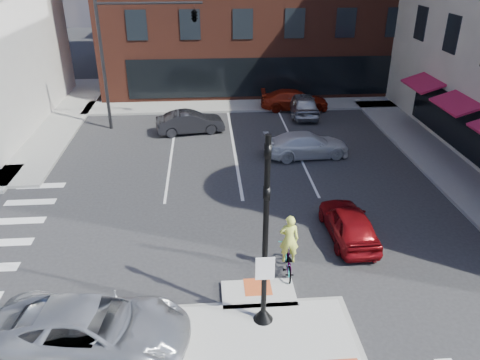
{
  "coord_description": "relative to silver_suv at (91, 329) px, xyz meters",
  "views": [
    {
      "loc": [
        -1.52,
        -10.32,
        10.25
      ],
      "look_at": [
        -0.27,
        6.12,
        2.0
      ],
      "focal_mm": 35.0,
      "sensor_mm": 36.0,
      "label": 1
    }
  ],
  "objects": [
    {
      "name": "signal_pole",
      "position": [
        4.89,
        0.71,
        1.59
      ],
      "size": [
        0.6,
        0.6,
        5.98
      ],
      "color": "black",
      "rests_on": "refuge_island"
    },
    {
      "name": "bg_car_silver",
      "position": [
        9.89,
        20.01,
        -0.01
      ],
      "size": [
        1.97,
        4.52,
        1.52
      ],
      "primitive_type": "imported",
      "rotation": [
        0.0,
        0.0,
        3.1
      ],
      "color": "#A3A4AA",
      "rests_on": "ground"
    },
    {
      "name": "bg_car_red",
      "position": [
        9.56,
        21.26,
        -0.09
      ],
      "size": [
        4.8,
        2.22,
        1.36
      ],
      "primitive_type": "imported",
      "rotation": [
        0.0,
        0.0,
        1.5
      ],
      "color": "#9A200E",
      "rests_on": "ground"
    },
    {
      "name": "silver_suv",
      "position": [
        0.0,
        0.0,
        0.0
      ],
      "size": [
        5.74,
        3.13,
        1.53
      ],
      "primitive_type": "imported",
      "rotation": [
        0.0,
        0.0,
        1.46
      ],
      "color": "silver",
      "rests_on": "ground"
    },
    {
      "name": "bg_car_dark",
      "position": [
        2.39,
        17.17,
        -0.09
      ],
      "size": [
        4.25,
        2.06,
        1.34
      ],
      "primitive_type": "imported",
      "rotation": [
        0.0,
        0.0,
        1.73
      ],
      "color": "black",
      "rests_on": "ground"
    },
    {
      "name": "sidewalk_n",
      "position": [
        7.89,
        22.31,
        -0.69
      ],
      "size": [
        26.0,
        3.0,
        0.15
      ],
      "primitive_type": "cube",
      "color": "gray",
      "rests_on": "ground"
    },
    {
      "name": "cyclist",
      "position": [
        6.04,
        3.11,
        0.0
      ],
      "size": [
        0.78,
        1.86,
        2.27
      ],
      "rotation": [
        0.0,
        0.0,
        3.06
      ],
      "color": "#3F3F44",
      "rests_on": "ground"
    },
    {
      "name": "sidewalk_e",
      "position": [
        15.69,
        10.31,
        -0.69
      ],
      "size": [
        3.0,
        24.0,
        0.15
      ],
      "primitive_type": "cube",
      "color": "gray",
      "rests_on": "ground"
    },
    {
      "name": "white_pickup",
      "position": [
        8.76,
        13.09,
        -0.1
      ],
      "size": [
        4.7,
        2.23,
        1.32
      ],
      "primitive_type": "imported",
      "rotation": [
        0.0,
        0.0,
        1.66
      ],
      "color": "silver",
      "rests_on": "ground"
    },
    {
      "name": "refuge_island",
      "position": [
        4.89,
        0.05,
        -0.71
      ],
      "size": [
        5.4,
        4.65,
        0.13
      ],
      "color": "gray",
      "rests_on": "ground"
    },
    {
      "name": "mast_arm_signal",
      "position": [
        1.42,
        18.31,
        5.44
      ],
      "size": [
        6.1,
        2.24,
        8.0
      ],
      "color": "black",
      "rests_on": "ground"
    },
    {
      "name": "red_sedan",
      "position": [
        8.75,
        5.05,
        -0.09
      ],
      "size": [
        1.66,
        3.97,
        1.34
      ],
      "primitive_type": "imported",
      "rotation": [
        0.0,
        0.0,
        3.16
      ],
      "color": "maroon",
      "rests_on": "ground"
    },
    {
      "name": "ground",
      "position": [
        4.89,
        0.31,
        -0.76
      ],
      "size": [
        120.0,
        120.0,
        0.0
      ],
      "primitive_type": "plane",
      "color": "#28282B",
      "rests_on": "ground"
    }
  ]
}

